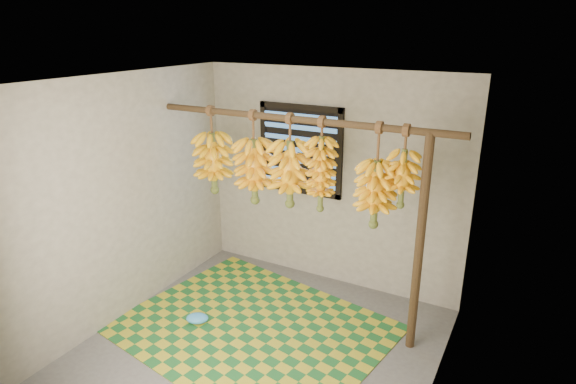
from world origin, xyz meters
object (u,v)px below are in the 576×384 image
Objects in this scene: support_post at (419,247)px; banana_bunch_f at (402,179)px; woven_mat at (252,328)px; banana_bunch_c at (290,174)px; banana_bunch_a at (213,163)px; banana_bunch_e at (375,194)px; plastic_bag at (197,318)px; banana_bunch_d at (321,174)px; banana_bunch_b at (254,171)px.

banana_bunch_f is (-0.19, 0.00, 0.59)m from support_post.
banana_bunch_c is (0.16, 0.47, 1.47)m from woven_mat.
woven_mat is at bearing -109.15° from banana_bunch_c.
support_post reaches higher than woven_mat.
woven_mat is 2.71× the size of banana_bunch_a.
banana_bunch_c is (0.89, -0.00, 0.01)m from banana_bunch_a.
banana_bunch_f is (0.23, 0.00, 0.17)m from banana_bunch_e.
banana_bunch_f is (1.23, 0.47, 1.58)m from woven_mat.
plastic_bag is at bearing -160.42° from woven_mat.
banana_bunch_c is 1.01× the size of banana_bunch_d.
banana_bunch_d is (1.01, 0.66, 1.46)m from plastic_bag.
banana_bunch_a is (-0.21, 0.66, 1.41)m from plastic_bag.
banana_bunch_a is at bearing 180.00° from banana_bunch_e.
banana_bunch_b reaches higher than support_post.
banana_bunch_b is 0.99× the size of banana_bunch_e.
banana_bunch_e is (1.24, 0.00, -0.03)m from banana_bunch_b.
banana_bunch_a and banana_bunch_f have the same top height.
support_post is at bearing 18.30° from woven_mat.
plastic_bag is 0.25× the size of banana_bunch_a.
banana_bunch_d reaches higher than support_post.
support_post is 2.13× the size of banana_bunch_e.
banana_bunch_b reaches higher than woven_mat.
banana_bunch_a is 1.74m from banana_bunch_e.
banana_bunch_c is at bearing 43.72° from plastic_bag.
banana_bunch_d is (-0.94, 0.00, 0.52)m from support_post.
banana_bunch_a is 1.01× the size of banana_bunch_c.
banana_bunch_a is at bearing 147.17° from woven_mat.
woven_mat is at bearing -32.83° from banana_bunch_a.
woven_mat is at bearing 19.58° from plastic_bag.
banana_bunch_a is at bearing 180.00° from banana_bunch_d.
woven_mat is 2.76× the size of banana_bunch_d.
banana_bunch_e is (-0.42, 0.00, 0.42)m from support_post.
plastic_bag is at bearing -113.86° from banana_bunch_b.
banana_bunch_a and banana_bunch_b have the same top height.
banana_bunch_e is at bearing 180.00° from support_post.
support_post is 1.07m from banana_bunch_d.
woven_mat is at bearing -161.70° from support_post.
banana_bunch_d is 1.24× the size of banana_bunch_f.
plastic_bag is 0.25× the size of banana_bunch_c.
banana_bunch_f is at bearing 180.00° from support_post.
banana_bunch_b is 1.24m from banana_bunch_e.
banana_bunch_b is at bearing -180.00° from banana_bunch_e.
banana_bunch_c is at bearing -180.00° from support_post.
support_post is 8.96× the size of plastic_bag.
banana_bunch_c is at bearing -180.00° from banana_bunch_f.
banana_bunch_b and banana_bunch_f have the same top height.
support_post is 1.72m from banana_bunch_b.
banana_bunch_b is 1.05× the size of banana_bunch_d.
woven_mat is (-1.42, -0.47, -0.99)m from support_post.
plastic_bag is 0.25× the size of banana_bunch_d.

